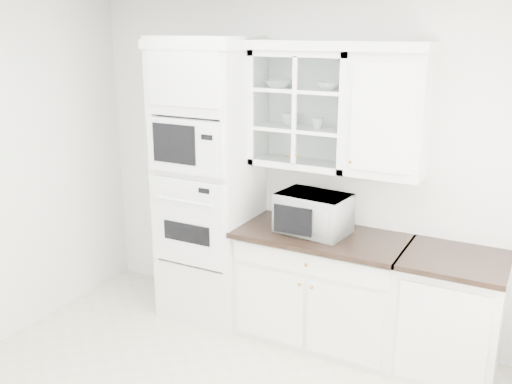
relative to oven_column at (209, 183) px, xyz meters
The scene contains 12 objects.
room_shell 1.37m from the oven_column, 52.79° to the right, with size 4.00×3.50×2.70m.
oven_column is the anchor object (origin of this frame).
base_cabinet_run 1.27m from the oven_column, ahead, with size 1.32×0.67×0.92m.
extra_base_cabinet 2.16m from the oven_column, ahead, with size 0.72×0.67×0.92m.
upper_cabinet_glass 1.03m from the oven_column, 12.10° to the left, with size 0.80×0.33×0.90m.
upper_cabinet_solid 1.60m from the oven_column, ahead, with size 0.55×0.33×0.90m, color white.
crown_molding 1.33m from the oven_column, 11.90° to the left, with size 2.14×0.38×0.07m, color white.
countertop_microwave 0.96m from the oven_column, ahead, with size 0.53×0.44×0.31m, color white.
bowl_a 1.03m from the oven_column, 16.02° to the left, with size 0.22×0.22×0.05m, color white.
bowl_b 1.30m from the oven_column, 10.70° to the left, with size 0.18×0.18×0.06m, color white.
cup_a 0.89m from the oven_column, 14.77° to the left, with size 0.13×0.13×0.10m, color white.
cup_b 1.07m from the oven_column, 10.16° to the left, with size 0.09×0.09×0.09m, color white.
Camera 1 is at (1.79, -2.49, 2.46)m, focal length 40.00 mm.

